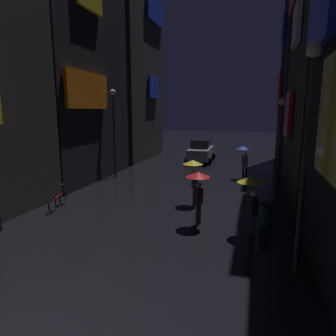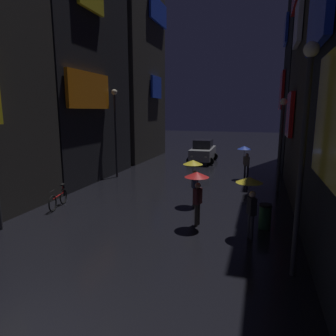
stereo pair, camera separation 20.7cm
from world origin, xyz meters
TOP-DOWN VIEW (x-y plane):
  - building_left_far at (-7.49, 21.89)m, footprint 4.25×7.78m
  - building_right_far at (7.49, 21.57)m, footprint 4.25×7.12m
  - pedestrian_foreground_right_yellow at (3.74, 6.55)m, footprint 0.90×0.90m
  - pedestrian_foreground_left_red at (1.83, 6.98)m, footprint 0.90×0.90m
  - pedestrian_near_crossing_yellow at (1.15, 9.43)m, footprint 0.90×0.90m
  - pedestrian_far_right_blue at (3.07, 15.76)m, footprint 0.90×0.90m
  - bicycle_parked_at_storefront at (-4.60, 7.31)m, footprint 0.47×1.79m
  - car_distant at (-0.67, 21.28)m, footprint 2.34×4.19m
  - streetlamp_left_far at (-5.00, 13.87)m, footprint 0.36×0.36m
  - streetlamp_right_far at (5.00, 13.27)m, footprint 0.36×0.36m
  - streetlamp_right_near at (5.00, 4.35)m, footprint 0.36×0.36m
  - trash_bin at (4.30, 7.54)m, footprint 0.46×0.46m

SIDE VIEW (x-z plane):
  - bicycle_parked_at_storefront at x=-4.60m, z-range -0.09..0.87m
  - trash_bin at x=4.30m, z-range 0.00..0.93m
  - car_distant at x=-0.67m, z-range -0.03..1.89m
  - pedestrian_foreground_right_yellow at x=3.74m, z-range 0.61..2.73m
  - pedestrian_foreground_left_red at x=1.83m, z-range 0.61..2.73m
  - pedestrian_near_crossing_yellow at x=1.15m, z-range 0.61..2.73m
  - pedestrian_far_right_blue at x=3.07m, z-range 0.61..2.73m
  - streetlamp_right_far at x=5.00m, z-range 0.67..5.62m
  - streetlamp_left_far at x=-5.00m, z-range 0.70..6.34m
  - streetlamp_right_near at x=5.00m, z-range 0.71..6.60m
  - building_right_far at x=7.49m, z-range 0.00..19.36m
  - building_left_far at x=-7.49m, z-range 0.01..24.55m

